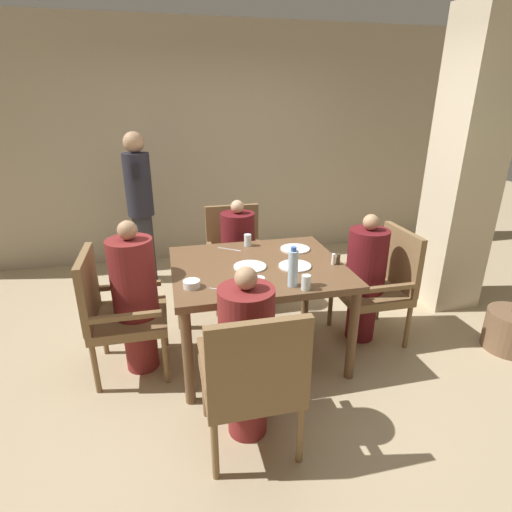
% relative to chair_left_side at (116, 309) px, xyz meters
% --- Properties ---
extents(ground_plane, '(16.00, 16.00, 0.00)m').
position_rel_chair_left_side_xyz_m(ground_plane, '(1.06, 0.00, -0.51)').
color(ground_plane, tan).
extents(wall_back, '(8.00, 0.06, 2.80)m').
position_rel_chair_left_side_xyz_m(wall_back, '(1.06, 2.34, 0.89)').
color(wall_back, tan).
rests_on(wall_back, ground_plane).
extents(pillar_stone, '(0.49, 0.49, 2.70)m').
position_rel_chair_left_side_xyz_m(pillar_stone, '(3.13, 0.46, 0.84)').
color(pillar_stone, beige).
rests_on(pillar_stone, ground_plane).
extents(dining_table, '(1.29, 1.09, 0.77)m').
position_rel_chair_left_side_xyz_m(dining_table, '(1.06, 0.00, 0.16)').
color(dining_table, brown).
rests_on(dining_table, ground_plane).
extents(chair_left_side, '(0.54, 0.54, 0.95)m').
position_rel_chair_left_side_xyz_m(chair_left_side, '(0.00, 0.00, 0.00)').
color(chair_left_side, brown).
rests_on(chair_left_side, ground_plane).
extents(diner_in_left_chair, '(0.32, 0.32, 1.17)m').
position_rel_chair_left_side_xyz_m(diner_in_left_chair, '(0.15, 0.00, 0.09)').
color(diner_in_left_chair, maroon).
rests_on(diner_in_left_chair, ground_plane).
extents(chair_far_side, '(0.54, 0.54, 0.95)m').
position_rel_chair_left_side_xyz_m(chair_far_side, '(1.06, 0.96, 0.00)').
color(chair_far_side, brown).
rests_on(chair_far_side, ground_plane).
extents(diner_in_far_chair, '(0.32, 0.32, 1.08)m').
position_rel_chair_left_side_xyz_m(diner_in_far_chair, '(1.06, 0.82, 0.04)').
color(diner_in_far_chair, '#5B1419').
rests_on(diner_in_far_chair, ground_plane).
extents(chair_right_side, '(0.54, 0.54, 0.95)m').
position_rel_chair_left_side_xyz_m(chair_right_side, '(2.12, 0.00, 0.00)').
color(chair_right_side, brown).
rests_on(chair_right_side, ground_plane).
extents(diner_in_right_chair, '(0.32, 0.32, 1.10)m').
position_rel_chair_left_side_xyz_m(diner_in_right_chair, '(1.97, 0.00, 0.05)').
color(diner_in_right_chair, '#5B1419').
rests_on(diner_in_right_chair, ground_plane).
extents(chair_near_corner, '(0.54, 0.54, 0.95)m').
position_rel_chair_left_side_xyz_m(chair_near_corner, '(0.80, -0.96, 0.00)').
color(chair_near_corner, brown).
rests_on(chair_near_corner, ground_plane).
extents(diner_in_near_chair, '(0.32, 0.32, 1.11)m').
position_rel_chair_left_side_xyz_m(diner_in_near_chair, '(0.80, -0.82, 0.05)').
color(diner_in_near_chair, maroon).
rests_on(diner_in_near_chair, ground_plane).
extents(standing_host, '(0.28, 0.31, 1.64)m').
position_rel_chair_left_side_xyz_m(standing_host, '(0.15, 1.64, 0.37)').
color(standing_host, '#2D2D33').
rests_on(standing_host, ground_plane).
extents(plate_main_left, '(0.25, 0.25, 0.01)m').
position_rel_chair_left_side_xyz_m(plate_main_left, '(0.99, -0.04, 0.26)').
color(plate_main_left, white).
rests_on(plate_main_left, dining_table).
extents(plate_main_right, '(0.25, 0.25, 0.01)m').
position_rel_chair_left_side_xyz_m(plate_main_right, '(1.44, 0.25, 0.26)').
color(plate_main_right, white).
rests_on(plate_main_right, dining_table).
extents(plate_dessert_center, '(0.25, 0.25, 0.01)m').
position_rel_chair_left_side_xyz_m(plate_dessert_center, '(1.32, -0.10, 0.26)').
color(plate_dessert_center, white).
rests_on(plate_dessert_center, dining_table).
extents(teacup_with_saucer, '(0.13, 0.13, 0.06)m').
position_rel_chair_left_side_xyz_m(teacup_with_saucer, '(0.98, -0.36, 0.28)').
color(teacup_with_saucer, white).
rests_on(teacup_with_saucer, dining_table).
extents(bowl_small, '(0.11, 0.11, 0.05)m').
position_rel_chair_left_side_xyz_m(bowl_small, '(0.54, -0.28, 0.28)').
color(bowl_small, white).
rests_on(bowl_small, dining_table).
extents(water_bottle, '(0.07, 0.07, 0.28)m').
position_rel_chair_left_side_xyz_m(water_bottle, '(1.20, -0.41, 0.38)').
color(water_bottle, silver).
rests_on(water_bottle, dining_table).
extents(glass_tall_near, '(0.06, 0.06, 0.10)m').
position_rel_chair_left_side_xyz_m(glass_tall_near, '(1.08, 0.43, 0.30)').
color(glass_tall_near, silver).
rests_on(glass_tall_near, dining_table).
extents(glass_tall_mid, '(0.06, 0.06, 0.10)m').
position_rel_chair_left_side_xyz_m(glass_tall_mid, '(1.27, -0.49, 0.30)').
color(glass_tall_mid, silver).
rests_on(glass_tall_mid, dining_table).
extents(salt_shaker, '(0.03, 0.03, 0.09)m').
position_rel_chair_left_side_xyz_m(salt_shaker, '(1.62, -0.12, 0.29)').
color(salt_shaker, white).
rests_on(salt_shaker, dining_table).
extents(pepper_shaker, '(0.03, 0.03, 0.08)m').
position_rel_chair_left_side_xyz_m(pepper_shaker, '(1.66, -0.12, 0.29)').
color(pepper_shaker, '#4C3D2D').
rests_on(pepper_shaker, dining_table).
extents(fork_beside_plate, '(0.19, 0.11, 0.00)m').
position_rel_chair_left_side_xyz_m(fork_beside_plate, '(0.76, -0.39, 0.25)').
color(fork_beside_plate, silver).
rests_on(fork_beside_plate, dining_table).
extents(knife_beside_plate, '(0.18, 0.14, 0.00)m').
position_rel_chair_left_side_xyz_m(knife_beside_plate, '(0.92, 0.37, 0.25)').
color(knife_beside_plate, silver).
rests_on(knife_beside_plate, dining_table).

